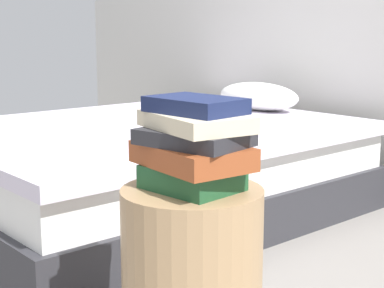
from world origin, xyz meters
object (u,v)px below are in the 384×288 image
Objects in this scene: book_forest at (191,177)px; book_cream at (196,121)px; side_table at (192,287)px; bed at (151,167)px; book_navy at (195,105)px; book_rust at (192,155)px; book_charcoal at (195,137)px.

book_cream is (0.01, 0.01, 0.14)m from book_forest.
side_table is at bearing -114.69° from book_cream.
book_forest is at bearing -128.84° from book_cream.
bed is 1.60m from book_navy.
book_cream is (0.01, 0.00, 0.09)m from book_rust.
book_forest is at bearing -65.76° from book_rust.
book_navy reaches higher than book_charcoal.
side_table is 0.29m from book_forest.
side_table is at bearing -33.08° from bed.
book_cream is 1.21× the size of book_navy.
book_cream reaches higher than book_charcoal.
book_cream is (-0.00, 0.00, 0.04)m from book_charcoal.
book_rust is 0.13m from book_navy.
book_forest is 0.10m from book_charcoal.
side_table is 0.44m from book_cream.
bed is 1.57m from book_rust.
book_forest is 0.06m from book_rust.
book_navy is at bearing -32.76° from bed.
bed is 1.53m from side_table.
side_table is 1.88× the size of book_cream.
book_navy is at bearing 71.30° from book_forest.
bed is at bearing 136.97° from book_charcoal.
book_forest is 0.76× the size of book_rust.
bed reaches higher than book_forest.
book_forest is 0.95× the size of book_navy.
book_rust is at bearing 172.75° from book_charcoal.
side_table is (1.27, -0.85, 0.03)m from bed.
book_rust is at bearing -33.07° from bed.
bed is 7.16× the size of book_cream.
book_rust reaches higher than book_forest.
book_navy reaches higher than book_forest.
book_charcoal is at bearing 17.21° from book_forest.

